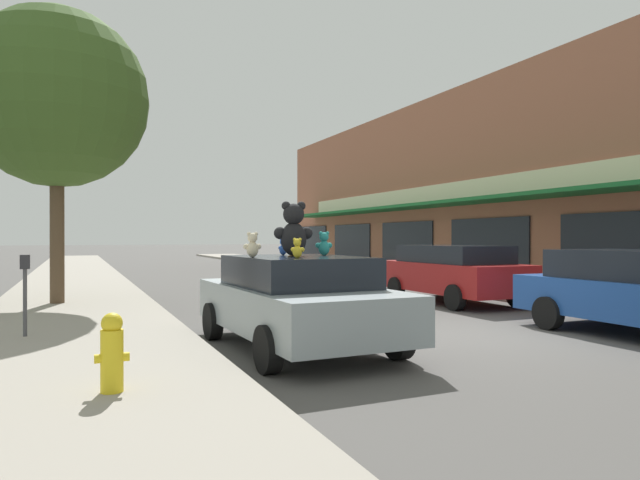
% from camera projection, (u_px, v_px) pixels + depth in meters
% --- Properties ---
extents(ground_plane, '(260.00, 260.00, 0.00)m').
position_uv_depth(ground_plane, '(454.00, 334.00, 9.90)').
color(ground_plane, '#514F4C').
extents(sidewalk_near, '(3.57, 90.00, 0.14)m').
position_uv_depth(sidewalk_near, '(75.00, 360.00, 7.51)').
color(sidewalk_near, gray).
rests_on(sidewalk_near, ground_plane).
extents(storefront_row, '(13.76, 39.05, 7.67)m').
position_uv_depth(storefront_row, '(606.00, 185.00, 23.22)').
color(storefront_row, '#9E6047').
rests_on(storefront_row, ground_plane).
extents(plush_art_car, '(2.23, 4.30, 1.40)m').
position_uv_depth(plush_art_car, '(297.00, 299.00, 8.61)').
color(plush_art_car, '#8C999E').
rests_on(plush_art_car, ground_plane).
extents(teddy_bear_giant, '(0.64, 0.42, 0.85)m').
position_uv_depth(teddy_bear_giant, '(294.00, 230.00, 8.90)').
color(teddy_bear_giant, black).
rests_on(teddy_bear_giant, plush_art_car).
extents(teddy_bear_orange, '(0.23, 0.16, 0.30)m').
position_uv_depth(teddy_bear_orange, '(292.00, 246.00, 9.69)').
color(teddy_bear_orange, orange).
rests_on(teddy_bear_orange, plush_art_car).
extents(teddy_bear_blue, '(0.17, 0.20, 0.28)m').
position_uv_depth(teddy_bear_blue, '(283.00, 247.00, 9.30)').
color(teddy_bear_blue, blue).
rests_on(teddy_bear_blue, plush_art_car).
extents(teddy_bear_yellow, '(0.19, 0.19, 0.28)m').
position_uv_depth(teddy_bear_yellow, '(297.00, 248.00, 7.90)').
color(teddy_bear_yellow, yellow).
rests_on(teddy_bear_yellow, plush_art_car).
extents(teddy_bear_cream, '(0.27, 0.17, 0.37)m').
position_uv_depth(teddy_bear_cream, '(252.00, 245.00, 8.28)').
color(teddy_bear_cream, beige).
rests_on(teddy_bear_cream, plush_art_car).
extents(teddy_bear_teal, '(0.29, 0.19, 0.38)m').
position_uv_depth(teddy_bear_teal, '(324.00, 244.00, 9.12)').
color(teddy_bear_teal, teal).
rests_on(teddy_bear_teal, plush_art_car).
extents(parked_car_far_center, '(2.02, 4.23, 1.48)m').
position_uv_depth(parked_car_far_center, '(453.00, 271.00, 14.66)').
color(parked_car_far_center, maroon).
rests_on(parked_car_far_center, ground_plane).
extents(street_tree, '(4.20, 4.20, 6.93)m').
position_uv_depth(street_tree, '(57.00, 99.00, 13.39)').
color(street_tree, brown).
rests_on(street_tree, sidewalk_near).
extents(fire_hydrant, '(0.33, 0.22, 0.79)m').
position_uv_depth(fire_hydrant, '(112.00, 352.00, 5.67)').
color(fire_hydrant, yellow).
rests_on(fire_hydrant, sidewalk_near).
extents(parking_meter, '(0.14, 0.10, 1.27)m').
position_uv_depth(parking_meter, '(25.00, 284.00, 8.87)').
color(parking_meter, '#4C4C51').
rests_on(parking_meter, sidewalk_near).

